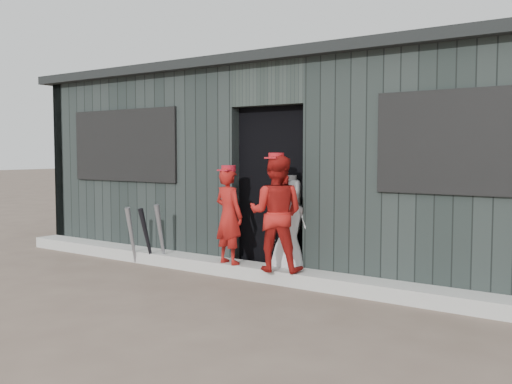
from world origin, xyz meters
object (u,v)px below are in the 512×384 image
Objects in this scene: dugout at (326,164)px; bat_mid at (161,235)px; bat_left at (132,235)px; bat_right at (147,237)px; player_red_left at (229,216)px; player_red_right at (276,213)px; player_grey_back at (289,228)px.

bat_mid is at bearing -127.05° from dugout.
bat_left is at bearing -165.95° from bat_mid.
dugout reaches higher than bat_mid.
dugout is (1.57, 1.91, 0.91)m from bat_right.
player_red_left is 0.89× the size of player_red_right.
bat_mid is 2.46m from dugout.
player_red_right is at bearing 3.30° from bat_left.
dugout is at bearing 47.02° from bat_left.
player_red_left is (1.24, 0.11, 0.34)m from bat_right.
player_red_left is at bearing 5.72° from bat_left.
bat_right is (0.24, 0.03, -0.00)m from bat_left.
player_grey_back is (-0.04, 0.34, -0.20)m from player_red_right.
player_grey_back is (0.63, 0.31, -0.13)m from player_red_left.
dugout is at bearing -78.76° from player_grey_back.
dugout reaches higher than player_grey_back.
player_red_left is at bearing -100.33° from dugout.
dugout is (-0.35, 1.82, 0.50)m from player_red_right.
player_grey_back reaches higher than bat_left.
bat_left is 0.44m from bat_mid.
bat_left is 0.67× the size of player_red_left.
player_red_right is 0.40m from player_grey_back.
player_red_left is at bearing 5.23° from bat_right.
bat_mid is 0.20m from bat_right.
dugout is (1.81, 1.94, 0.91)m from bat_left.
bat_left is 0.24m from bat_right.
bat_right is 0.09× the size of dugout.
player_red_left is 1.91m from dugout.
player_grey_back reaches higher than bat_right.
bat_mid is 1.07× the size of bat_right.
dugout is (-0.31, 1.48, 0.70)m from player_grey_back.
bat_right is 0.59× the size of player_red_right.
player_grey_back is (1.87, 0.43, 0.21)m from bat_right.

